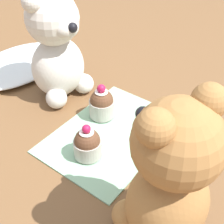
{
  "coord_description": "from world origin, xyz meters",
  "views": [
    {
      "loc": [
        -0.35,
        -0.26,
        0.41
      ],
      "look_at": [
        0.0,
        0.0,
        0.06
      ],
      "focal_mm": 50.0,
      "sensor_mm": 36.0,
      "label": 1
    }
  ],
  "objects_px": {
    "cupcake_near_tan_bear": "(88,144)",
    "teaspoon": "(222,140)",
    "teddy_bear_tan": "(170,176)",
    "cupcake_near_cream_bear": "(102,104)",
    "teddy_bear_cream": "(57,47)"
  },
  "relations": [
    {
      "from": "teddy_bear_cream",
      "to": "teaspoon",
      "type": "relative_size",
      "value": 1.77
    },
    {
      "from": "teddy_bear_tan",
      "to": "teaspoon",
      "type": "bearing_deg",
      "value": -162.3
    },
    {
      "from": "teddy_bear_tan",
      "to": "cupcake_near_cream_bear",
      "type": "xyz_separation_m",
      "value": [
        0.14,
        0.22,
        -0.08
      ]
    },
    {
      "from": "teddy_bear_tan",
      "to": "teaspoon",
      "type": "distance_m",
      "value": 0.25
    },
    {
      "from": "cupcake_near_cream_bear",
      "to": "cupcake_near_tan_bear",
      "type": "height_order",
      "value": "cupcake_near_cream_bear"
    },
    {
      "from": "cupcake_near_tan_bear",
      "to": "teaspoon",
      "type": "xyz_separation_m",
      "value": [
        0.18,
        -0.17,
        -0.03
      ]
    },
    {
      "from": "cupcake_near_tan_bear",
      "to": "teaspoon",
      "type": "height_order",
      "value": "cupcake_near_tan_bear"
    },
    {
      "from": "cupcake_near_cream_bear",
      "to": "cupcake_near_tan_bear",
      "type": "bearing_deg",
      "value": -153.25
    },
    {
      "from": "cupcake_near_tan_bear",
      "to": "teaspoon",
      "type": "relative_size",
      "value": 0.5
    },
    {
      "from": "teddy_bear_cream",
      "to": "cupcake_near_cream_bear",
      "type": "xyz_separation_m",
      "value": [
        -0.01,
        -0.12,
        -0.08
      ]
    },
    {
      "from": "teddy_bear_tan",
      "to": "teaspoon",
      "type": "height_order",
      "value": "teddy_bear_tan"
    },
    {
      "from": "teddy_bear_cream",
      "to": "teddy_bear_tan",
      "type": "distance_m",
      "value": 0.38
    },
    {
      "from": "teddy_bear_tan",
      "to": "cupcake_near_cream_bear",
      "type": "bearing_deg",
      "value": -104.27
    },
    {
      "from": "cupcake_near_cream_bear",
      "to": "cupcake_near_tan_bear",
      "type": "xyz_separation_m",
      "value": [
        -0.1,
        -0.05,
        -0.0
      ]
    },
    {
      "from": "teddy_bear_tan",
      "to": "cupcake_near_cream_bear",
      "type": "relative_size",
      "value": 3.2
    }
  ]
}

